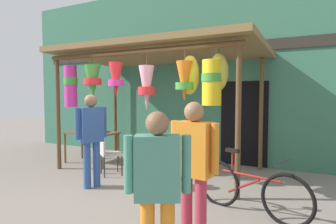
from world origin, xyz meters
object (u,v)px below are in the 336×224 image
(display_table, at_px, (91,135))
(folding_chair, at_px, (107,151))
(customer_foreground, at_px, (194,162))
(shopper_by_bananas, at_px, (157,183))
(parked_bicycle, at_px, (250,190))
(vendor_in_orange, at_px, (91,133))
(flower_heap_on_table, at_px, (95,129))

(display_table, distance_m, folding_chair, 1.23)
(display_table, xyz_separation_m, customer_foreground, (3.71, -2.41, 0.26))
(display_table, distance_m, shopper_by_bananas, 4.83)
(display_table, distance_m, parked_bicycle, 4.29)
(folding_chair, relative_size, shopper_by_bananas, 0.54)
(display_table, height_order, parked_bicycle, parked_bicycle)
(parked_bicycle, relative_size, vendor_in_orange, 1.01)
(display_table, height_order, customer_foreground, customer_foreground)
(flower_heap_on_table, bearing_deg, customer_foreground, -34.06)
(flower_heap_on_table, height_order, folding_chair, flower_heap_on_table)
(parked_bicycle, relative_size, shopper_by_bananas, 1.10)
(customer_foreground, bearing_deg, shopper_by_bananas, -93.58)
(display_table, bearing_deg, vendor_in_orange, -47.20)
(customer_foreground, bearing_deg, vendor_in_orange, 157.31)
(parked_bicycle, distance_m, vendor_in_orange, 2.86)
(parked_bicycle, bearing_deg, customer_foreground, -107.74)
(parked_bicycle, bearing_deg, folding_chair, 168.70)
(parked_bicycle, height_order, vendor_in_orange, vendor_in_orange)
(flower_heap_on_table, height_order, shopper_by_bananas, shopper_by_bananas)
(customer_foreground, distance_m, shopper_by_bananas, 0.73)
(folding_chair, bearing_deg, shopper_by_bananas, -43.42)
(folding_chair, bearing_deg, parked_bicycle, -11.30)
(vendor_in_orange, bearing_deg, display_table, 132.80)
(flower_heap_on_table, distance_m, parked_bicycle, 4.23)
(parked_bicycle, height_order, shopper_by_bananas, shopper_by_bananas)
(parked_bicycle, distance_m, shopper_by_bananas, 2.01)
(vendor_in_orange, relative_size, customer_foreground, 1.05)
(folding_chair, relative_size, customer_foreground, 0.52)
(customer_foreground, bearing_deg, parked_bicycle, 72.26)
(display_table, xyz_separation_m, shopper_by_bananas, (3.67, -3.14, 0.22))
(folding_chair, height_order, shopper_by_bananas, shopper_by_bananas)
(flower_heap_on_table, relative_size, customer_foreground, 0.40)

